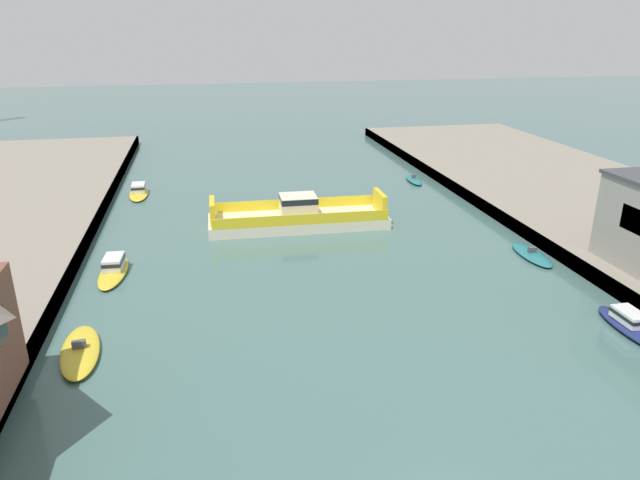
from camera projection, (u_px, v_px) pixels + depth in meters
chain_ferry at (298, 217)px, 61.05m from camera, size 18.89×6.12×3.39m
moored_boat_near_left at (414, 180)px, 78.60m from camera, size 1.88×5.39×1.02m
moored_boat_near_right at (632, 325)px, 40.19m from camera, size 2.08×7.06×1.40m
moored_boat_mid_left at (139, 191)px, 72.66m from camera, size 2.52×7.36×1.31m
moored_boat_mid_right at (531, 254)px, 53.26m from camera, size 2.25×6.32×0.96m
moored_boat_far_left at (114, 268)px, 49.53m from camera, size 2.60×7.42×1.47m
moored_boat_far_right at (80, 351)px, 37.41m from camera, size 3.18×7.27×1.05m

